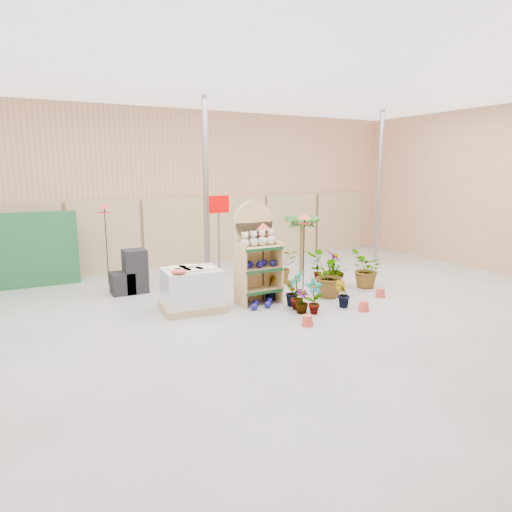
{
  "coord_description": "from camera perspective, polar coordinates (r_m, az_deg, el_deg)",
  "views": [
    {
      "loc": [
        -4.14,
        -6.85,
        2.8
      ],
      "look_at": [
        0.3,
        1.5,
        1.0
      ],
      "focal_mm": 32.0,
      "sensor_mm": 36.0,
      "label": 1
    }
  ],
  "objects": [
    {
      "name": "potted_plant_11",
      "position": [
        10.88,
        -1.0,
        -2.55
      ],
      "size": [
        0.42,
        0.42,
        0.58
      ],
      "primitive_type": "imported",
      "rotation": [
        0.0,
        0.0,
        4.36
      ],
      "color": "#285E1E",
      "rests_on": "ground"
    },
    {
      "name": "potted_plant_7",
      "position": [
        9.08,
        5.72,
        -5.64
      ],
      "size": [
        0.27,
        0.27,
        0.48
      ],
      "primitive_type": "imported",
      "rotation": [
        0.0,
        0.0,
        6.27
      ],
      "color": "#285E1E",
      "rests_on": "ground"
    },
    {
      "name": "potted_plant_0",
      "position": [
        9.27,
        5.07,
        -4.29
      ],
      "size": [
        0.41,
        0.49,
        0.79
      ],
      "primitive_type": "imported",
      "rotation": [
        0.0,
        0.0,
        4.37
      ],
      "color": "#285E1E",
      "rests_on": "ground"
    },
    {
      "name": "potted_plant_2",
      "position": [
        10.19,
        9.04,
        -2.34
      ],
      "size": [
        1.02,
        0.91,
        1.02
      ],
      "primitive_type": "imported",
      "rotation": [
        0.0,
        0.0,
        3.28
      ],
      "color": "#285E1E",
      "rests_on": "ground"
    },
    {
      "name": "room",
      "position": [
        8.81,
        0.08,
        6.97
      ],
      "size": [
        15.2,
        12.1,
        4.7
      ],
      "color": "gray",
      "rests_on": "ground"
    },
    {
      "name": "bird_table_right",
      "position": [
        10.73,
        6.08,
        4.66
      ],
      "size": [
        0.34,
        0.34,
        1.8
      ],
      "color": "black",
      "rests_on": "ground"
    },
    {
      "name": "potted_plant_10",
      "position": [
        11.19,
        13.66,
        -1.59
      ],
      "size": [
        1.1,
        1.09,
        0.92
      ],
      "primitive_type": "imported",
      "rotation": [
        0.0,
        0.0,
        3.88
      ],
      "color": "#285E1E",
      "rests_on": "ground"
    },
    {
      "name": "display_shelf",
      "position": [
        9.64,
        -0.06,
        -0.07
      ],
      "size": [
        0.91,
        0.57,
        2.16
      ],
      "rotation": [
        0.0,
        0.0,
        0.01
      ],
      "color": "tan",
      "rests_on": "ground"
    },
    {
      "name": "pallet_stack",
      "position": [
        9.27,
        -8.07,
        -4.17
      ],
      "size": [
        1.28,
        1.09,
        0.89
      ],
      "rotation": [
        0.0,
        0.0,
        -0.08
      ],
      "color": "#9E875D",
      "rests_on": "ground"
    },
    {
      "name": "offer_sign",
      "position": [
        10.77,
        -4.65,
        4.19
      ],
      "size": [
        0.5,
        0.08,
        2.2
      ],
      "color": "gray",
      "rests_on": "ground"
    },
    {
      "name": "gazing_balls_shelf",
      "position": [
        9.55,
        0.32,
        -1.01
      ],
      "size": [
        0.79,
        0.27,
        0.15
      ],
      "color": "navy",
      "rests_on": "display_shelf"
    },
    {
      "name": "potted_plant_3",
      "position": [
        11.08,
        9.66,
        -1.63
      ],
      "size": [
        0.69,
        0.69,
        0.9
      ],
      "primitive_type": "imported",
      "rotation": [
        0.0,
        0.0,
        1.04
      ],
      "color": "#285E1E",
      "rests_on": "ground"
    },
    {
      "name": "potted_plant_4",
      "position": [
        11.87,
        7.72,
        -1.34
      ],
      "size": [
        0.39,
        0.42,
        0.66
      ],
      "primitive_type": "imported",
      "rotation": [
        0.0,
        0.0,
        4.1
      ],
      "color": "#285E1E",
      "rests_on": "ground"
    },
    {
      "name": "potted_plant_5",
      "position": [
        9.91,
        1.88,
        -3.63
      ],
      "size": [
        0.47,
        0.47,
        0.67
      ],
      "primitive_type": "imported",
      "rotation": [
        0.0,
        0.0,
        0.85
      ],
      "color": "#285E1E",
      "rests_on": "ground"
    },
    {
      "name": "potted_plant_6",
      "position": [
        11.37,
        3.15,
        -1.31
      ],
      "size": [
        0.78,
        0.68,
        0.84
      ],
      "primitive_type": "imported",
      "rotation": [
        0.0,
        0.0,
        6.25
      ],
      "color": "#285E1E",
      "rests_on": "ground"
    },
    {
      "name": "gazing_balls_floor",
      "position": [
        9.46,
        0.72,
        -5.96
      ],
      "size": [
        0.63,
        0.39,
        0.15
      ],
      "color": "navy",
      "rests_on": "ground"
    },
    {
      "name": "bird_table_front",
      "position": [
        9.68,
        0.92,
        3.44
      ],
      "size": [
        0.34,
        0.34,
        1.69
      ],
      "color": "black",
      "rests_on": "ground"
    },
    {
      "name": "potted_plant_1",
      "position": [
        9.48,
        4.49,
        -4.57
      ],
      "size": [
        0.39,
        0.42,
        0.59
      ],
      "primitive_type": "imported",
      "rotation": [
        0.0,
        0.0,
        4.18
      ],
      "color": "#285E1E",
      "rests_on": "ground"
    },
    {
      "name": "potted_plant_9",
      "position": [
        9.56,
        10.75,
        -4.68
      ],
      "size": [
        0.4,
        0.39,
        0.57
      ],
      "primitive_type": "imported",
      "rotation": [
        0.0,
        0.0,
        2.47
      ],
      "color": "#285E1E",
      "rests_on": "ground"
    },
    {
      "name": "charcoal_planters",
      "position": [
        10.84,
        -15.36,
        -2.31
      ],
      "size": [
        0.8,
        0.5,
        1.0
      ],
      "color": "black",
      "rests_on": "ground"
    },
    {
      "name": "trellis_stock",
      "position": [
        12.2,
        -26.05,
        0.72
      ],
      "size": [
        2.0,
        0.3,
        1.8
      ],
      "primitive_type": "cube",
      "color": "#1A562C",
      "rests_on": "ground"
    },
    {
      "name": "bird_table_back",
      "position": [
        11.62,
        -18.43,
        5.65
      ],
      "size": [
        0.34,
        0.34,
        2.01
      ],
      "color": "black",
      "rests_on": "ground"
    },
    {
      "name": "teddy_bears",
      "position": [
        9.5,
        0.38,
        2.09
      ],
      "size": [
        0.8,
        0.21,
        0.34
      ],
      "color": "#BEB6A1",
      "rests_on": "display_shelf"
    },
    {
      "name": "potted_plant_8",
      "position": [
        9.02,
        7.23,
        -5.04
      ],
      "size": [
        0.41,
        0.31,
        0.71
      ],
      "primitive_type": "imported",
      "rotation": [
        0.0,
        0.0,
        6.11
      ],
      "color": "#285E1E",
      "rests_on": "ground"
    },
    {
      "name": "palm",
      "position": [
        12.17,
        5.77,
        4.32
      ],
      "size": [
        0.7,
        0.7,
        1.7
      ],
      "color": "brown",
      "rests_on": "ground"
    }
  ]
}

